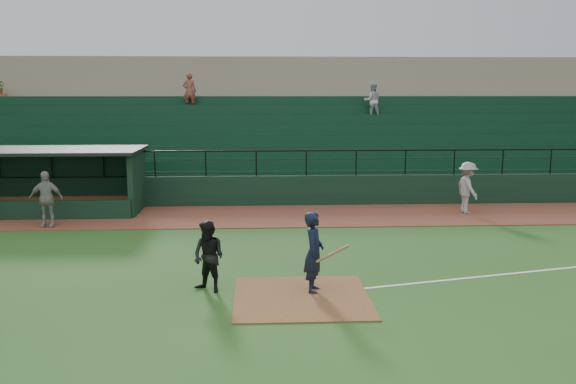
{
  "coord_description": "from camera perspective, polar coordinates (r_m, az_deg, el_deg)",
  "views": [
    {
      "loc": [
        -0.96,
        -13.98,
        4.56
      ],
      "look_at": [
        0.0,
        5.0,
        1.4
      ],
      "focal_mm": 38.14,
      "sensor_mm": 36.0,
      "label": 1
    }
  ],
  "objects": [
    {
      "name": "ground",
      "position": [
        14.74,
        1.0,
        -8.58
      ],
      "size": [
        90.0,
        90.0,
        0.0
      ],
      "primitive_type": "plane",
      "color": "#244F19",
      "rests_on": "ground"
    },
    {
      "name": "warning_track",
      "position": [
        22.47,
        -0.39,
        -2.23
      ],
      "size": [
        40.0,
        4.0,
        0.03
      ],
      "primitive_type": "cube",
      "color": "brown",
      "rests_on": "ground"
    },
    {
      "name": "home_plate_dirt",
      "position": [
        13.79,
        1.28,
        -9.8
      ],
      "size": [
        3.0,
        3.0,
        0.03
      ],
      "primitive_type": "cube",
      "color": "brown",
      "rests_on": "ground"
    },
    {
      "name": "stadium_structure",
      "position": [
        30.54,
        -1.1,
        5.19
      ],
      "size": [
        38.0,
        13.08,
        6.4
      ],
      "color": "black",
      "rests_on": "ground"
    },
    {
      "name": "dugout",
      "position": [
        25.34,
        -23.18,
        1.35
      ],
      "size": [
        8.9,
        3.2,
        2.42
      ],
      "color": "black",
      "rests_on": "ground"
    },
    {
      "name": "batter_at_plate",
      "position": [
        13.94,
        2.43,
        -5.65
      ],
      "size": [
        1.08,
        0.75,
        1.86
      ],
      "color": "black",
      "rests_on": "ground"
    },
    {
      "name": "umpire",
      "position": [
        14.11,
        -7.4,
        -6.0
      ],
      "size": [
        1.01,
        0.96,
        1.64
      ],
      "primitive_type": "imported",
      "rotation": [
        0.0,
        0.0,
        -0.58
      ],
      "color": "black",
      "rests_on": "ground"
    },
    {
      "name": "runner",
      "position": [
        23.69,
        16.4,
        0.39
      ],
      "size": [
        0.89,
        1.33,
        1.92
      ],
      "primitive_type": "imported",
      "rotation": [
        0.0,
        0.0,
        1.72
      ],
      "color": "#9E9894",
      "rests_on": "warning_track"
    },
    {
      "name": "dugout_player_a",
      "position": [
        22.01,
        -21.63,
        -0.61
      ],
      "size": [
        1.13,
        0.52,
        1.89
      ],
      "primitive_type": "imported",
      "rotation": [
        0.0,
        0.0,
        0.05
      ],
      "color": "gray",
      "rests_on": "warning_track"
    }
  ]
}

